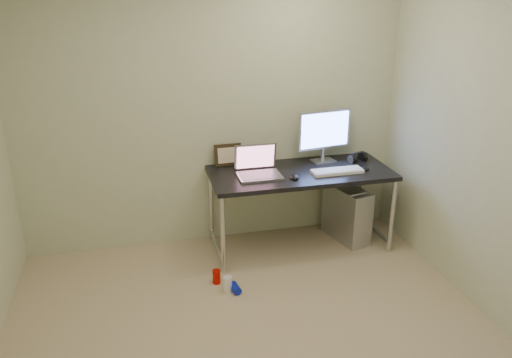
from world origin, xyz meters
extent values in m
plane|color=tan|center=(0.00, 0.00, 0.00)|extent=(3.50, 3.50, 0.00)
cube|color=beige|center=(0.00, 1.75, 1.25)|extent=(3.50, 0.02, 2.50)
cube|color=black|center=(0.73, 1.39, 0.73)|extent=(1.64, 0.72, 0.04)
cylinder|color=silver|center=(-0.05, 1.07, 0.35)|extent=(0.04, 0.04, 0.71)
cylinder|color=silver|center=(-0.05, 1.71, 0.35)|extent=(0.04, 0.04, 0.71)
cylinder|color=silver|center=(1.50, 1.07, 0.35)|extent=(0.04, 0.04, 0.71)
cylinder|color=silver|center=(1.50, 1.71, 0.35)|extent=(0.04, 0.04, 0.71)
cylinder|color=silver|center=(-0.05, 1.39, 0.08)|extent=(0.04, 0.64, 0.04)
cylinder|color=silver|center=(1.50, 1.39, 0.08)|extent=(0.04, 0.64, 0.04)
cube|color=#AAA9AE|center=(1.22, 1.42, 0.26)|extent=(0.34, 0.55, 0.53)
cylinder|color=#B8BAC1|center=(1.22, 1.21, 0.55)|extent=(0.19, 0.07, 0.03)
cylinder|color=#B8BAC1|center=(1.22, 1.63, 0.55)|extent=(0.19, 0.07, 0.03)
cylinder|color=black|center=(1.17, 1.70, 0.40)|extent=(0.01, 0.16, 0.69)
cylinder|color=black|center=(1.26, 1.68, 0.38)|extent=(0.02, 0.11, 0.71)
cylinder|color=red|center=(-0.14, 0.92, 0.06)|extent=(0.09, 0.09, 0.12)
cylinder|color=white|center=(-0.07, 0.79, 0.07)|extent=(0.07, 0.07, 0.13)
cylinder|color=#0D1FC1|center=(-0.01, 0.76, 0.03)|extent=(0.08, 0.13, 0.07)
cube|color=#B8BAC1|center=(0.33, 1.33, 0.76)|extent=(0.38, 0.27, 0.02)
cube|color=gray|center=(0.33, 1.33, 0.77)|extent=(0.33, 0.22, 0.00)
cube|color=gray|center=(0.33, 1.48, 0.89)|extent=(0.38, 0.05, 0.24)
cube|color=#774552|center=(0.33, 1.47, 0.89)|extent=(0.34, 0.04, 0.21)
cube|color=#B8BAC1|center=(1.01, 1.58, 0.76)|extent=(0.23, 0.18, 0.02)
cylinder|color=#B8BAC1|center=(1.01, 1.60, 0.82)|extent=(0.03, 0.03, 0.12)
cube|color=#B8BAC1|center=(1.01, 1.59, 1.06)|extent=(0.53, 0.11, 0.37)
cube|color=#5C7FF1|center=(1.01, 1.57, 1.06)|extent=(0.48, 0.08, 0.32)
cube|color=white|center=(1.03, 1.27, 0.76)|extent=(0.46, 0.16, 0.03)
ellipsoid|color=black|center=(1.30, 1.29, 0.77)|extent=(0.09, 0.12, 0.04)
ellipsoid|color=black|center=(0.61, 1.23, 0.77)|extent=(0.10, 0.13, 0.04)
cylinder|color=black|center=(1.27, 1.52, 0.78)|extent=(0.07, 0.11, 0.10)
cylinder|color=black|center=(1.40, 1.52, 0.78)|extent=(0.07, 0.11, 0.10)
cube|color=black|center=(1.33, 1.52, 0.84)|extent=(0.13, 0.05, 0.01)
cube|color=black|center=(0.12, 1.70, 0.85)|extent=(0.26, 0.08, 0.20)
cylinder|color=silver|center=(0.30, 1.69, 0.79)|extent=(0.01, 0.01, 0.09)
cylinder|color=white|center=(0.30, 1.69, 0.85)|extent=(0.04, 0.03, 0.04)
camera|label=1|loc=(-0.66, -2.61, 2.31)|focal=35.00mm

